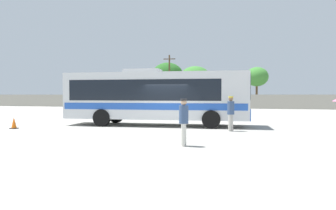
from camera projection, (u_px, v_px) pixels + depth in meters
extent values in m
plane|color=gray|center=(194.00, 116.00, 26.87)|extent=(300.00, 300.00, 0.00)
cube|color=#9E998C|center=(211.00, 101.00, 41.95)|extent=(80.00, 0.30, 1.93)
cube|color=silver|center=(156.00, 96.00, 18.32)|extent=(11.22, 3.23, 2.80)
cube|color=black|center=(147.00, 90.00, 18.40)|extent=(9.23, 3.14, 1.23)
cube|color=#2351B2|center=(156.00, 106.00, 18.34)|extent=(11.00, 3.24, 0.39)
cube|color=#19212D|center=(249.00, 87.00, 17.31)|extent=(0.18, 2.29, 1.46)
cube|color=#2351B2|center=(248.00, 114.00, 17.36)|extent=(0.22, 2.50, 0.67)
cube|color=#B2B2B2|center=(143.00, 71.00, 18.41)|extent=(2.28, 1.54, 0.24)
cylinder|color=black|center=(212.00, 116.00, 18.96)|extent=(1.06, 0.36, 1.04)
cylinder|color=black|center=(211.00, 119.00, 16.55)|extent=(1.06, 0.36, 1.04)
cylinder|color=black|center=(116.00, 115.00, 20.11)|extent=(1.06, 0.36, 1.04)
cylinder|color=black|center=(102.00, 118.00, 17.70)|extent=(1.06, 0.36, 1.04)
cylinder|color=#B7B2A8|center=(232.00, 123.00, 15.49)|extent=(0.16, 0.16, 0.87)
cylinder|color=#B7B2A8|center=(230.00, 123.00, 15.38)|extent=(0.16, 0.16, 0.87)
cylinder|color=#33476B|center=(231.00, 108.00, 15.41)|extent=(0.50, 0.50, 0.69)
sphere|color=#8C6647|center=(231.00, 99.00, 15.39)|extent=(0.24, 0.24, 0.24)
cylinder|color=yellow|center=(231.00, 97.00, 15.39)|extent=(0.25, 0.25, 0.07)
cylinder|color=silver|center=(184.00, 134.00, 11.01)|extent=(0.16, 0.16, 0.84)
cylinder|color=silver|center=(183.00, 135.00, 10.87)|extent=(0.16, 0.16, 0.84)
cylinder|color=#33476B|center=(184.00, 114.00, 10.91)|extent=(0.38, 0.38, 0.67)
sphere|color=tan|center=(184.00, 102.00, 10.90)|extent=(0.23, 0.23, 0.23)
cylinder|color=#262628|center=(184.00, 100.00, 10.90)|extent=(0.24, 0.24, 0.07)
cube|color=#B7BABF|center=(126.00, 104.00, 41.10)|extent=(4.46, 2.07, 0.65)
cube|color=black|center=(124.00, 100.00, 41.12)|extent=(2.49, 1.80, 0.54)
cylinder|color=black|center=(137.00, 106.00, 41.74)|extent=(0.65, 0.26, 0.64)
cylinder|color=black|center=(133.00, 106.00, 40.01)|extent=(0.65, 0.26, 0.64)
cylinder|color=black|center=(119.00, 106.00, 42.22)|extent=(0.65, 0.26, 0.64)
cylinder|color=black|center=(114.00, 106.00, 40.48)|extent=(0.65, 0.26, 0.64)
cube|color=black|center=(167.00, 104.00, 40.38)|extent=(4.16, 1.99, 0.59)
cube|color=black|center=(168.00, 100.00, 40.30)|extent=(2.32, 1.76, 0.49)
cylinder|color=black|center=(156.00, 106.00, 39.90)|extent=(0.65, 0.25, 0.64)
cylinder|color=black|center=(160.00, 106.00, 41.59)|extent=(0.65, 0.25, 0.64)
cylinder|color=black|center=(174.00, 107.00, 39.19)|extent=(0.65, 0.25, 0.64)
cylinder|color=black|center=(177.00, 106.00, 40.88)|extent=(0.65, 0.25, 0.64)
cylinder|color=#4C3823|center=(169.00, 81.00, 44.98)|extent=(0.24, 0.24, 7.93)
cube|color=#473321|center=(169.00, 59.00, 44.87)|extent=(1.80, 0.31, 0.12)
cylinder|color=brown|center=(95.00, 98.00, 50.67)|extent=(0.32, 0.32, 2.54)
ellipsoid|color=#23561E|center=(95.00, 83.00, 50.58)|extent=(3.74, 3.74, 3.18)
cylinder|color=brown|center=(168.00, 97.00, 50.36)|extent=(0.32, 0.32, 3.13)
ellipsoid|color=#23561E|center=(168.00, 76.00, 50.24)|extent=(5.46, 5.46, 4.64)
cylinder|color=brown|center=(195.00, 99.00, 48.45)|extent=(0.32, 0.32, 2.32)
ellipsoid|color=#38752D|center=(195.00, 81.00, 48.35)|extent=(5.48, 5.48, 4.66)
cylinder|color=brown|center=(257.00, 96.00, 43.67)|extent=(0.32, 0.32, 3.40)
ellipsoid|color=#38752D|center=(257.00, 77.00, 43.58)|extent=(3.34, 3.34, 2.83)
cube|color=black|center=(14.00, 128.00, 16.58)|extent=(0.36, 0.36, 0.04)
cone|color=orange|center=(14.00, 123.00, 16.57)|extent=(0.28, 0.28, 0.60)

